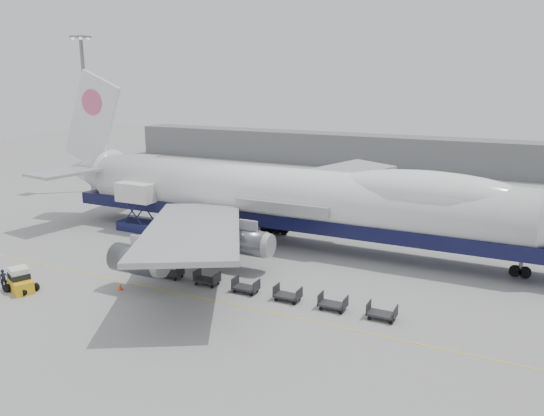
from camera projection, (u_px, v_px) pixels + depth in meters
The scene contains 16 objects.
ground at pixel (235, 276), 51.75m from camera, with size 260.00×260.00×0.00m, color gray.
apron_line at pixel (200, 298), 46.52m from camera, with size 60.00×0.15×0.01m, color gold.
hangar at pixel (356, 150), 116.20m from camera, with size 110.00×8.00×7.00m, color slate.
floodlight_mast at pixel (86, 107), 87.36m from camera, with size 2.40×2.40×25.43m.
airliner at pixel (291, 197), 60.59m from camera, with size 67.00×55.30×19.98m.
catering_truck at pixel (138, 204), 66.48m from camera, with size 5.39×3.78×6.19m.
baggage_tug at pixel (20, 281), 47.83m from camera, with size 3.33×2.67×2.16m.
ground_worker at pixel (4, 279), 48.43m from camera, with size 0.66×0.43×1.81m, color black.
traffic_cone at pixel (120, 287), 48.25m from camera, with size 0.42×0.42×0.62m.
dolly_0 at pixel (137, 266), 52.91m from camera, with size 2.30×1.35×1.30m.
dolly_1 at pixel (171, 272), 51.13m from camera, with size 2.30×1.35×1.30m.
dolly_2 at pixel (207, 279), 49.35m from camera, with size 2.30×1.35×1.30m.
dolly_3 at pixel (246, 287), 47.57m from camera, with size 2.30×1.35×1.30m.
dolly_4 at pixel (288, 295), 45.79m from camera, with size 2.30×1.35×1.30m.
dolly_5 at pixel (333, 304), 44.01m from camera, with size 2.30×1.35×1.30m.
dolly_6 at pixel (382, 313), 42.24m from camera, with size 2.30×1.35×1.30m.
Camera 1 is at (24.86, -42.05, 18.69)m, focal length 35.00 mm.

